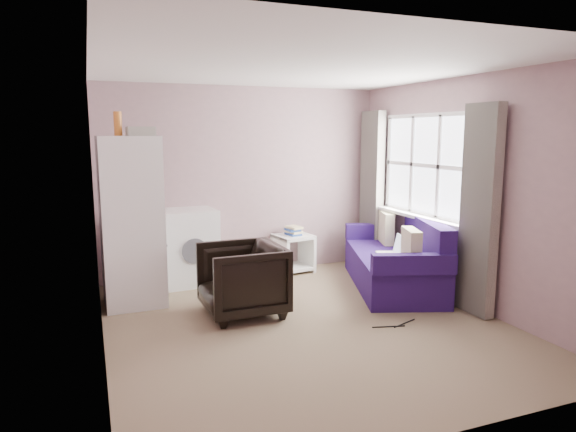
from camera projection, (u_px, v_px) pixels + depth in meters
The scene contains 8 objects.
room at pixel (307, 200), 4.96m from camera, with size 3.84×4.24×2.54m.
armchair at pixel (242, 276), 5.35m from camera, with size 0.81×0.75×0.83m, color black.
fridge at pixel (132, 220), 5.61m from camera, with size 0.66×0.65×2.12m.
washing_machine at pixel (187, 245), 6.49m from camera, with size 0.72×0.72×0.95m.
side_table at pixel (293, 250), 7.05m from camera, with size 0.53×0.53×0.63m.
sofa at pixel (398, 261), 6.34m from camera, with size 1.49×2.16×0.88m.
window_dressing at pixel (417, 198), 6.26m from camera, with size 0.17×2.62×2.18m.
floor_cables at pixel (397, 325), 5.09m from camera, with size 0.52×0.13×0.01m.
Camera 1 is at (-1.94, -4.51, 1.89)m, focal length 32.00 mm.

